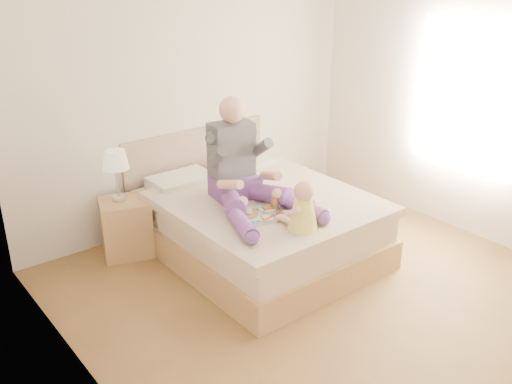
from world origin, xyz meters
TOP-DOWN VIEW (x-y plane):
  - room at (0.08, 0.01)m, footprint 4.02×4.22m
  - bed at (0.00, 1.08)m, footprint 1.70×2.18m
  - nightstand at (-1.00, 1.78)m, footprint 0.56×0.53m
  - lamp at (-1.02, 1.82)m, footprint 0.24×0.24m
  - adult at (-0.21, 0.98)m, footprint 0.81×1.21m
  - tray at (-0.29, 0.65)m, footprint 0.53×0.46m
  - baby at (-0.15, 0.24)m, footprint 0.27×0.38m

SIDE VIEW (x-z plane):
  - nightstand at x=-1.00m, z-range 0.00..0.55m
  - bed at x=0.00m, z-range -0.18..0.82m
  - tray at x=-0.29m, z-range 0.57..0.70m
  - baby at x=-0.15m, z-range 0.57..0.99m
  - adult at x=-0.21m, z-range 0.41..1.38m
  - lamp at x=-1.02m, z-range 0.68..1.17m
  - room at x=0.08m, z-range 0.15..2.87m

